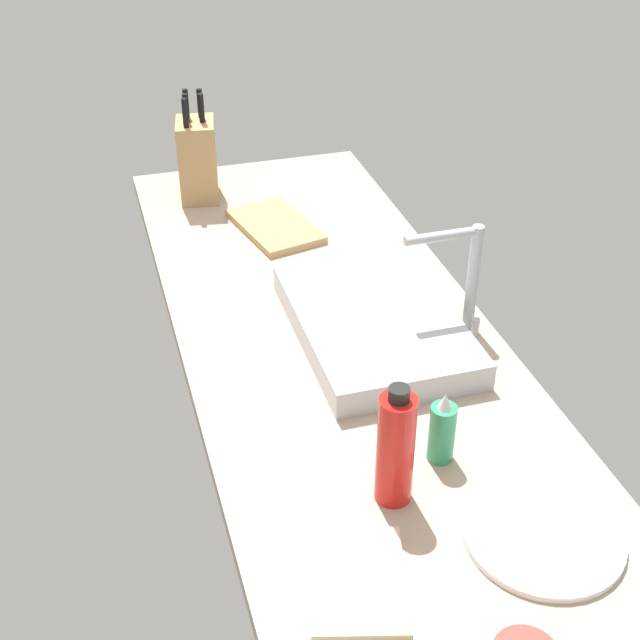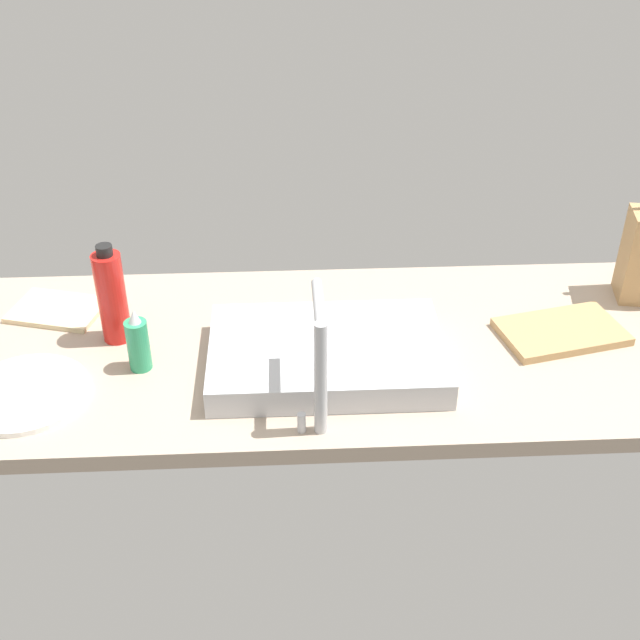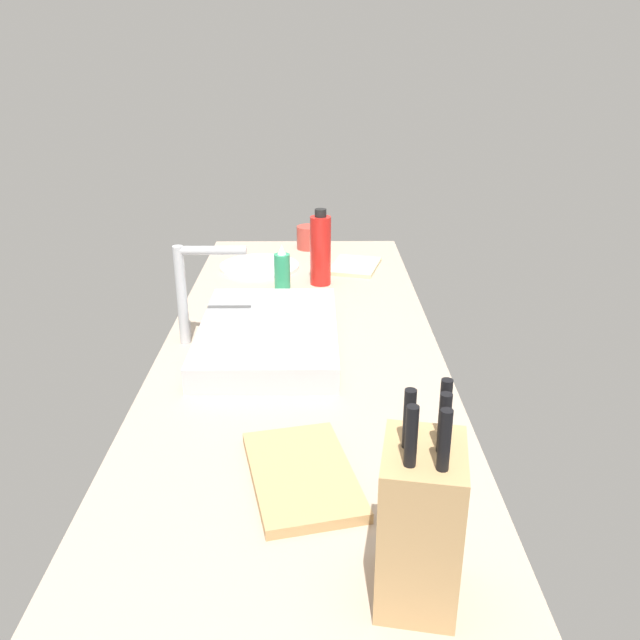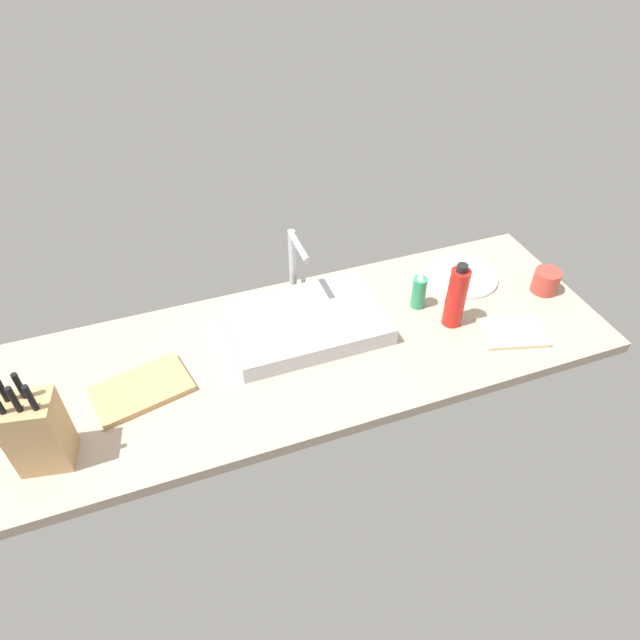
{
  "view_description": "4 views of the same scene",
  "coord_description": "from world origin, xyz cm",
  "px_view_note": "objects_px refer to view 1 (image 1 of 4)",
  "views": [
    {
      "loc": [
        139.15,
        -44.96,
        106.24
      ],
      "look_at": [
        2.83,
        -4.99,
        10.75
      ],
      "focal_mm": 48.85,
      "sensor_mm": 36.0,
      "label": 1
    },
    {
      "loc": [
        9.24,
        141.04,
        102.61
      ],
      "look_at": [
        2.16,
        1.35,
        10.85
      ],
      "focal_mm": 45.88,
      "sensor_mm": 36.0,
      "label": 2
    },
    {
      "loc": [
        -136.17,
        -3.48,
        66.8
      ],
      "look_at": [
        2.6,
        -4.58,
        9.44
      ],
      "focal_mm": 36.46,
      "sensor_mm": 36.0,
      "label": 3
    },
    {
      "loc": [
        -37.63,
        -112.66,
        120.37
      ],
      "look_at": [
        4.6,
        4.44,
        8.72
      ],
      "focal_mm": 31.02,
      "sensor_mm": 36.0,
      "label": 4
    }
  ],
  "objects_px": {
    "knife_block": "(197,159)",
    "soap_bottle": "(442,431)",
    "water_bottle": "(395,448)",
    "dish_towel": "(358,581)",
    "sink_basin": "(375,324)",
    "cutting_board": "(275,226)",
    "faucet": "(464,269)",
    "dinner_plate": "(543,535)"
  },
  "relations": [
    {
      "from": "faucet",
      "to": "soap_bottle",
      "type": "distance_m",
      "value": 0.41
    },
    {
      "from": "knife_block",
      "to": "cutting_board",
      "type": "relative_size",
      "value": 1.11
    },
    {
      "from": "soap_bottle",
      "to": "water_bottle",
      "type": "relative_size",
      "value": 0.62
    },
    {
      "from": "sink_basin",
      "to": "knife_block",
      "type": "distance_m",
      "value": 0.78
    },
    {
      "from": "faucet",
      "to": "cutting_board",
      "type": "bearing_deg",
      "value": -153.93
    },
    {
      "from": "sink_basin",
      "to": "faucet",
      "type": "xyz_separation_m",
      "value": [
        0.02,
        0.18,
        0.12
      ]
    },
    {
      "from": "soap_bottle",
      "to": "faucet",
      "type": "bearing_deg",
      "value": 151.69
    },
    {
      "from": "soap_bottle",
      "to": "water_bottle",
      "type": "xyz_separation_m",
      "value": [
        0.06,
        -0.11,
        0.04
      ]
    },
    {
      "from": "water_bottle",
      "to": "dish_towel",
      "type": "relative_size",
      "value": 1.14
    },
    {
      "from": "knife_block",
      "to": "soap_bottle",
      "type": "relative_size",
      "value": 2.08
    },
    {
      "from": "knife_block",
      "to": "dish_towel",
      "type": "distance_m",
      "value": 1.34
    },
    {
      "from": "soap_bottle",
      "to": "dinner_plate",
      "type": "bearing_deg",
      "value": 21.21
    },
    {
      "from": "faucet",
      "to": "soap_bottle",
      "type": "bearing_deg",
      "value": -28.31
    },
    {
      "from": "cutting_board",
      "to": "water_bottle",
      "type": "bearing_deg",
      "value": -2.3
    },
    {
      "from": "cutting_board",
      "to": "sink_basin",
      "type": "bearing_deg",
      "value": 9.51
    },
    {
      "from": "sink_basin",
      "to": "soap_bottle",
      "type": "distance_m",
      "value": 0.38
    },
    {
      "from": "cutting_board",
      "to": "dish_towel",
      "type": "bearing_deg",
      "value": -7.67
    },
    {
      "from": "water_bottle",
      "to": "sink_basin",
      "type": "bearing_deg",
      "value": 164.33
    },
    {
      "from": "faucet",
      "to": "dish_towel",
      "type": "xyz_separation_m",
      "value": [
        0.57,
        -0.41,
        -0.14
      ]
    },
    {
      "from": "dish_towel",
      "to": "knife_block",
      "type": "bearing_deg",
      "value": 179.98
    },
    {
      "from": "dinner_plate",
      "to": "dish_towel",
      "type": "relative_size",
      "value": 1.27
    },
    {
      "from": "faucet",
      "to": "cutting_board",
      "type": "xyz_separation_m",
      "value": [
        -0.53,
        -0.26,
        -0.14
      ]
    },
    {
      "from": "dinner_plate",
      "to": "dish_towel",
      "type": "bearing_deg",
      "value": -89.59
    },
    {
      "from": "knife_block",
      "to": "water_bottle",
      "type": "height_order",
      "value": "knife_block"
    },
    {
      "from": "soap_bottle",
      "to": "dish_towel",
      "type": "height_order",
      "value": "soap_bottle"
    },
    {
      "from": "knife_block",
      "to": "dish_towel",
      "type": "height_order",
      "value": "knife_block"
    },
    {
      "from": "soap_bottle",
      "to": "water_bottle",
      "type": "height_order",
      "value": "water_bottle"
    },
    {
      "from": "water_bottle",
      "to": "dish_towel",
      "type": "height_order",
      "value": "water_bottle"
    },
    {
      "from": "knife_block",
      "to": "soap_bottle",
      "type": "height_order",
      "value": "knife_block"
    },
    {
      "from": "cutting_board",
      "to": "water_bottle",
      "type": "distance_m",
      "value": 0.95
    },
    {
      "from": "knife_block",
      "to": "soap_bottle",
      "type": "xyz_separation_m",
      "value": [
        1.12,
        0.22,
        -0.05
      ]
    },
    {
      "from": "cutting_board",
      "to": "soap_bottle",
      "type": "bearing_deg",
      "value": 4.59
    },
    {
      "from": "faucet",
      "to": "dish_towel",
      "type": "distance_m",
      "value": 0.71
    },
    {
      "from": "faucet",
      "to": "dinner_plate",
      "type": "relative_size",
      "value": 0.95
    },
    {
      "from": "dinner_plate",
      "to": "dish_towel",
      "type": "xyz_separation_m",
      "value": [
        0.0,
        -0.3,
        0.0
      ]
    },
    {
      "from": "knife_block",
      "to": "water_bottle",
      "type": "xyz_separation_m",
      "value": [
        1.18,
        0.11,
        -0.01
      ]
    },
    {
      "from": "cutting_board",
      "to": "dinner_plate",
      "type": "height_order",
      "value": "cutting_board"
    },
    {
      "from": "faucet",
      "to": "dish_towel",
      "type": "relative_size",
      "value": 1.2
    },
    {
      "from": "soap_bottle",
      "to": "dish_towel",
      "type": "xyz_separation_m",
      "value": [
        0.22,
        -0.22,
        -0.05
      ]
    },
    {
      "from": "sink_basin",
      "to": "dish_towel",
      "type": "bearing_deg",
      "value": -21.54
    },
    {
      "from": "dish_towel",
      "to": "sink_basin",
      "type": "bearing_deg",
      "value": 158.46
    },
    {
      "from": "soap_bottle",
      "to": "dinner_plate",
      "type": "height_order",
      "value": "soap_bottle"
    }
  ]
}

